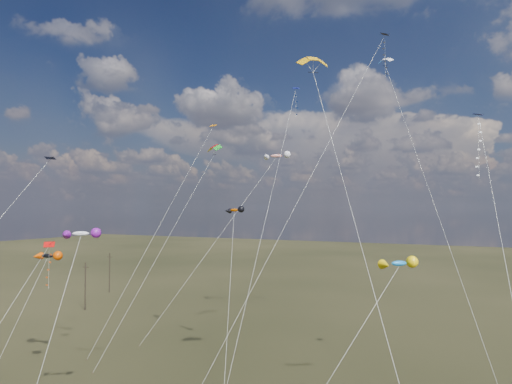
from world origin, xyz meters
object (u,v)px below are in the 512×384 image
at_px(diamond_black_high, 374,74).
at_px(utility_pole_near, 85,286).
at_px(utility_pole_far, 110,272).
at_px(novelty_black_orange, 47,256).
at_px(parafoil_yellow, 314,60).

bearing_deg(diamond_black_high, utility_pole_near, 177.53).
xyz_separation_m(utility_pole_far, novelty_black_orange, (25.31, -35.94, 7.87)).
height_order(utility_pole_far, diamond_black_high, diamond_black_high).
xyz_separation_m(parafoil_yellow, novelty_black_orange, (-30.59, -0.48, -17.53)).
xyz_separation_m(utility_pole_near, diamond_black_high, (48.97, -2.12, 29.30)).
bearing_deg(utility_pole_far, parafoil_yellow, -32.39).
bearing_deg(parafoil_yellow, utility_pole_near, 155.87).
relative_size(utility_pole_near, novelty_black_orange, 0.64).
relative_size(utility_pole_far, novelty_black_orange, 0.64).
relative_size(utility_pole_near, diamond_black_high, 0.21).
bearing_deg(utility_pole_near, diamond_black_high, -2.47).
height_order(utility_pole_near, parafoil_yellow, parafoil_yellow).
distance_m(utility_pole_near, parafoil_yellow, 58.31).
bearing_deg(utility_pole_near, utility_pole_far, 119.74).
bearing_deg(novelty_black_orange, parafoil_yellow, 0.90).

